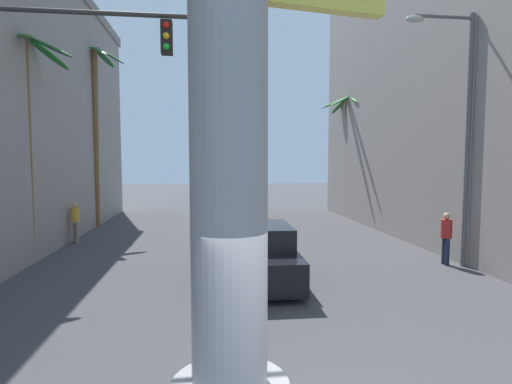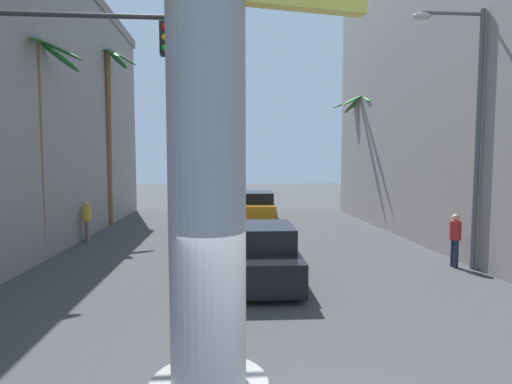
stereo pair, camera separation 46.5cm
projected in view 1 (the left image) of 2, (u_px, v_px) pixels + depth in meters
The scene contains 11 objects.
ground_plane at pixel (243, 259), 13.50m from camera, with size 92.20×92.20×0.00m, color #424244.
neon_sign_pole at pixel (228, 12), 4.34m from camera, with size 3.77×1.41×10.84m.
street_lamp at pixel (460, 118), 12.19m from camera, with size 2.20×0.28×7.74m.
traffic_light_mast at pixel (13, 100), 8.20m from camera, with size 5.75×0.32×6.47m.
car_lead at pixel (256, 253), 11.26m from camera, with size 2.18×4.88×1.56m.
car_far at pixel (247, 206), 22.85m from camera, with size 2.15×4.74×1.56m.
palm_tree_far_right at pixel (350, 136), 23.29m from camera, with size 3.47×3.40×7.17m.
palm_tree_far_left at pixel (95, 109), 19.81m from camera, with size 3.10×2.98×8.98m.
palm_tree_mid_left at pixel (23, 115), 12.60m from camera, with size 3.29×3.30×7.34m.
pedestrian_mid_right at pixel (446, 234), 12.67m from camera, with size 0.36×0.36×1.67m.
pedestrian_far_left at pixel (75, 219), 16.15m from camera, with size 0.48×0.48×1.65m.
Camera 1 is at (-1.18, -3.25, 3.29)m, focal length 28.00 mm.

